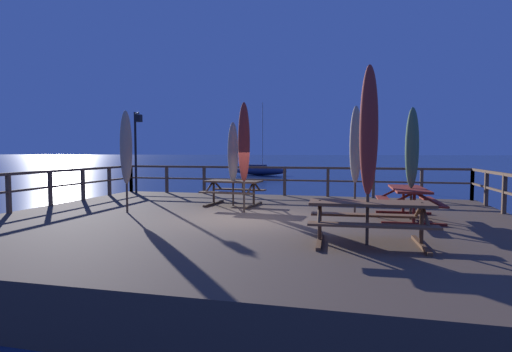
{
  "coord_description": "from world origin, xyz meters",
  "views": [
    {
      "loc": [
        2.58,
        -9.7,
        2.52
      ],
      "look_at": [
        0.0,
        0.83,
        1.87
      ],
      "focal_mm": 28.57,
      "sensor_mm": 36.0,
      "label": 1
    }
  ],
  "objects": [
    {
      "name": "patio_umbrella_short_front",
      "position": [
        3.9,
        0.76,
        2.6
      ],
      "size": [
        0.32,
        0.32,
        2.72
      ],
      "color": "#4C3828",
      "rests_on": "wooden_deck"
    },
    {
      "name": "patio_umbrella_tall_back_right",
      "position": [
        -3.42,
        0.1,
        2.62
      ],
      "size": [
        0.32,
        0.32,
        2.75
      ],
      "color": "#4C3828",
      "rests_on": "wooden_deck"
    },
    {
      "name": "patio_umbrella_tall_front",
      "position": [
        2.57,
        1.52,
        2.7
      ],
      "size": [
        0.32,
        0.32,
        2.87
      ],
      "color": "#4C3828",
      "rests_on": "wooden_deck"
    },
    {
      "name": "picnic_table_mid_left",
      "position": [
        3.85,
        0.8,
        1.43
      ],
      "size": [
        1.45,
        2.12,
        0.78
      ],
      "color": "maroon",
      "rests_on": "wooden_deck"
    },
    {
      "name": "lamp_post_hooked",
      "position": [
        -5.74,
        4.66,
        2.98
      ],
      "size": [
        0.53,
        0.53,
        3.2
      ],
      "color": "black",
      "rests_on": "wooden_deck"
    },
    {
      "name": "picnic_table_mid_centre",
      "position": [
        2.83,
        -2.27,
        1.43
      ],
      "size": [
        2.18,
        1.51,
        0.78
      ],
      "color": "brown",
      "rests_on": "wooden_deck"
    },
    {
      "name": "ground_plane",
      "position": [
        0.0,
        0.0,
        0.0
      ],
      "size": [
        600.0,
        600.0,
        0.0
      ],
      "primitive_type": "plane",
      "color": "navy"
    },
    {
      "name": "patio_umbrella_tall_mid_left",
      "position": [
        -1.04,
        2.15,
        2.49
      ],
      "size": [
        0.32,
        0.32,
        2.55
      ],
      "color": "#4C3828",
      "rests_on": "wooden_deck"
    },
    {
      "name": "wooden_deck",
      "position": [
        0.0,
        0.0,
        0.44
      ],
      "size": [
        13.15,
        11.0,
        0.87
      ],
      "primitive_type": "cube",
      "color": "brown",
      "rests_on": "ground"
    },
    {
      "name": "picnic_table_front_right",
      "position": [
        -1.06,
        2.21,
        1.42
      ],
      "size": [
        1.81,
        1.55,
        0.78
      ],
      "color": "brown",
      "rests_on": "wooden_deck"
    },
    {
      "name": "railing_waterside_far",
      "position": [
        0.0,
        5.35,
        1.61
      ],
      "size": [
        12.95,
        0.1,
        1.09
      ],
      "color": "brown",
      "rests_on": "wooden_deck"
    },
    {
      "name": "patio_umbrella_tall_back_left",
      "position": [
        -0.35,
        0.9,
        2.76
      ],
      "size": [
        0.32,
        0.32,
        2.97
      ],
      "color": "#4C3828",
      "rests_on": "wooden_deck"
    },
    {
      "name": "sailboat_distant",
      "position": [
        -7.4,
        32.75,
        0.51
      ],
      "size": [
        6.17,
        2.46,
        7.72
      ],
      "color": "navy",
      "rests_on": "ground"
    },
    {
      "name": "railing_side_left",
      "position": [
        -6.43,
        -0.0,
        1.6
      ],
      "size": [
        0.1,
        10.8,
        1.09
      ],
      "color": "brown",
      "rests_on": "wooden_deck"
    },
    {
      "name": "patio_umbrella_tall_mid_right",
      "position": [
        2.79,
        -2.32,
        2.88
      ],
      "size": [
        0.32,
        0.32,
        3.16
      ],
      "color": "#4C3828",
      "rests_on": "wooden_deck"
    }
  ]
}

